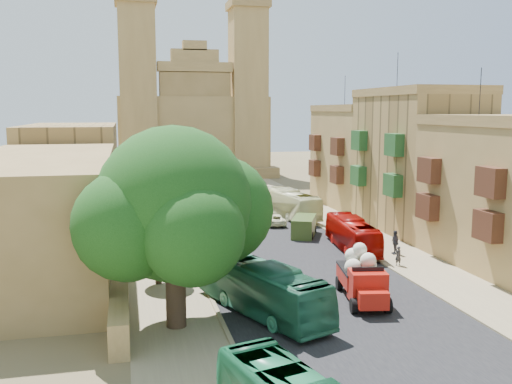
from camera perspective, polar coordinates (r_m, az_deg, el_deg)
name	(u,v)px	position (r m, az deg, el deg)	size (l,w,h in m)	color
ground	(369,339)	(30.76, 11.27, -14.22)	(260.00, 260.00, 0.00)	brown
road_surface	(247,225)	(58.29, -0.88, -3.35)	(14.00, 140.00, 0.01)	black
sidewalk_east	(335,221)	(60.94, 7.90, -2.91)	(5.00, 140.00, 0.01)	#857657
sidewalk_west	(153,230)	(57.10, -10.27, -3.72)	(5.00, 140.00, 0.01)	#857657
kerb_east	(312,222)	(60.10, 5.67, -2.98)	(0.25, 140.00, 0.12)	#857657
kerb_west	(178,228)	(57.25, -7.76, -3.57)	(0.25, 140.00, 0.12)	#857657
townhouse_b	(508,191)	(46.59, 23.93, 0.09)	(9.00, 14.00, 14.90)	olive
townhouse_c	(416,159)	(58.19, 15.75, 3.20)	(9.00, 14.00, 17.40)	olive
townhouse_d	(359,156)	(70.80, 10.30, 3.60)	(9.00, 14.00, 15.90)	olive
west_wall	(121,246)	(47.10, -13.36, -5.23)	(1.00, 40.00, 1.80)	olive
west_building_low	(43,212)	(44.89, -20.55, -1.89)	(10.00, 28.00, 8.40)	olive
west_building_mid	(73,167)	(70.43, -17.85, 2.37)	(10.00, 22.00, 10.00)	olive
church	(191,122)	(105.17, -6.49, 6.96)	(28.00, 22.50, 36.30)	olive
ficus_tree	(176,209)	(30.42, -8.01, -1.74)	(10.90, 10.03, 10.90)	#36271B
street_tree_a	(157,237)	(38.82, -9.83, -4.43)	(3.16, 3.16, 4.86)	#36271B
street_tree_b	(149,203)	(50.53, -10.60, -1.09)	(3.52, 3.52, 5.41)	#36271B
street_tree_c	(145,189)	(62.45, -11.07, 0.30)	(3.17, 3.17, 4.87)	#36271B
street_tree_d	(141,175)	(74.33, -11.39, 1.69)	(3.36, 3.36, 5.17)	#36271B
red_truck	(362,277)	(35.93, 10.60, -8.33)	(3.25, 6.17, 3.45)	#B6180E
olive_pickup	(304,227)	(53.43, 4.82, -3.48)	(3.51, 4.74, 1.80)	#364B1C
bus_green_north	(260,288)	(33.29, 0.44, -9.56)	(2.52, 10.76, 3.00)	#236547
bus_red_east	(352,234)	(48.55, 9.60, -4.21)	(2.23, 9.54, 2.66)	#970704
bus_cream_east	(290,204)	(62.40, 3.38, -1.18)	(2.54, 10.87, 3.03)	beige
car_blue_a	(237,266)	(41.31, -1.87, -7.38)	(1.33, 3.32, 1.13)	#4E70C7
car_white_a	(244,224)	(55.84, -1.16, -3.19)	(1.36, 3.90, 1.29)	silver
car_cream	(275,219)	(58.41, 1.88, -2.76)	(1.88, 4.07, 1.13)	beige
car_dkblue	(186,203)	(69.12, -7.04, -1.08)	(1.69, 4.16, 1.21)	#151B4A
car_white_b	(240,208)	(64.85, -1.62, -1.65)	(1.37, 3.41, 1.16)	white
car_blue_b	(195,182)	(88.59, -6.08, 0.97)	(1.30, 3.72, 1.22)	teal
pedestrian_a	(398,256)	(44.57, 14.02, -6.22)	(0.54, 0.36, 1.49)	#2A282B
pedestrian_c	(395,242)	(47.94, 13.73, -4.91)	(1.15, 0.48, 1.97)	#363841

